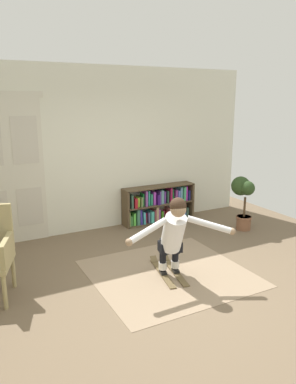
{
  "coord_description": "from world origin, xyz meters",
  "views": [
    {
      "loc": [
        -2.31,
        -3.64,
        2.32
      ],
      "look_at": [
        0.06,
        0.86,
        1.05
      ],
      "focal_mm": 34.69,
      "sensor_mm": 36.0,
      "label": 1
    }
  ],
  "objects_px": {
    "potted_plant": "(243,194)",
    "bookshelf": "(159,205)",
    "skis_pair": "(168,271)",
    "person_skier": "(174,232)"
  },
  "relations": [
    {
      "from": "bookshelf",
      "to": "skis_pair",
      "type": "height_order",
      "value": "bookshelf"
    },
    {
      "from": "bookshelf",
      "to": "potted_plant",
      "type": "xyz_separation_m",
      "value": [
        1.12,
        -1.1,
        0.35
      ]
    },
    {
      "from": "potted_plant",
      "to": "bookshelf",
      "type": "bearing_deg",
      "value": 135.49
    },
    {
      "from": "bookshelf",
      "to": "skis_pair",
      "type": "relative_size",
      "value": 1.55
    },
    {
      "from": "skis_pair",
      "to": "person_skier",
      "type": "relative_size",
      "value": 0.67
    },
    {
      "from": "potted_plant",
      "to": "skis_pair",
      "type": "xyz_separation_m",
      "value": [
        -2.09,
        -0.9,
        -0.65
      ]
    },
    {
      "from": "potted_plant",
      "to": "person_skier",
      "type": "xyz_separation_m",
      "value": [
        -2.13,
        -1.1,
        -0.0
      ]
    },
    {
      "from": "potted_plant",
      "to": "skis_pair",
      "type": "height_order",
      "value": "potted_plant"
    },
    {
      "from": "skis_pair",
      "to": "person_skier",
      "type": "height_order",
      "value": "person_skier"
    },
    {
      "from": "bookshelf",
      "to": "potted_plant",
      "type": "height_order",
      "value": "potted_plant"
    }
  ]
}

